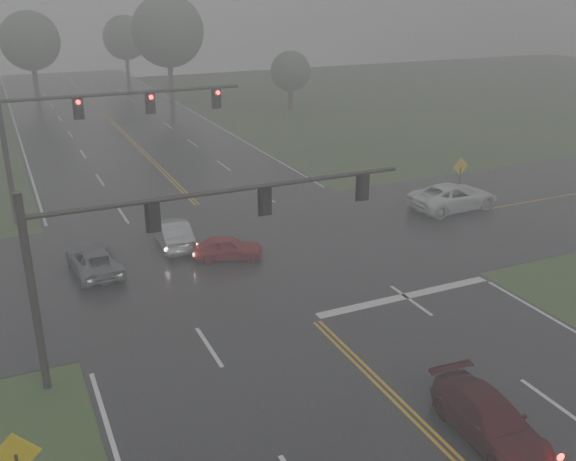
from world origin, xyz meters
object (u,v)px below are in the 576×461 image
pickup_white (452,209)px  signal_gantry_near (162,234)px  sedan_maroon (487,438)px  sedan_red (228,259)px  sedan_silver (174,246)px  car_grey (96,272)px  signal_gantry_far (83,121)px

pickup_white → signal_gantry_near: bearing=112.1°
sedan_maroon → sedan_red: 16.00m
sedan_silver → pickup_white: pickup_white is taller
sedan_silver → car_grey: size_ratio=0.96×
pickup_white → sedan_silver: bearing=82.9°
signal_gantry_near → signal_gantry_far: signal_gantry_far is taller
sedan_red → signal_gantry_near: bearing=166.2°
sedan_maroon → pickup_white: pickup_white is taller
sedan_red → signal_gantry_far: signal_gantry_far is taller
car_grey → pickup_white: bearing=177.4°
car_grey → signal_gantry_far: signal_gantry_far is taller
signal_gantry_near → pickup_white: bearing=24.7°
sedan_red → car_grey: car_grey is taller
sedan_maroon → sedan_red: size_ratio=1.29×
sedan_red → car_grey: size_ratio=0.78×
sedan_red → sedan_silver: bearing=54.5°
pickup_white → sedan_red: bearing=93.0°
pickup_white → signal_gantry_near: 22.20m
car_grey → signal_gantry_near: (1.27, -8.72, 4.83)m
sedan_maroon → signal_gantry_near: bearing=136.3°
sedan_maroon → pickup_white: (12.27, 17.26, 0.00)m
sedan_maroon → car_grey: (-8.68, 16.91, 0.00)m
sedan_silver → signal_gantry_far: (-2.96, 6.94, 5.45)m
sedan_silver → signal_gantry_near: size_ratio=0.31×
sedan_red → car_grey: (-6.17, 1.11, 0.00)m
sedan_red → sedan_silver: 3.40m
car_grey → sedan_red: bearing=166.2°
sedan_maroon → sedan_silver: 19.10m
sedan_silver → signal_gantry_near: 11.81m
sedan_red → car_grey: 6.27m
sedan_red → sedan_silver: (-1.97, 2.77, 0.00)m
signal_gantry_near → signal_gantry_far: size_ratio=0.99×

